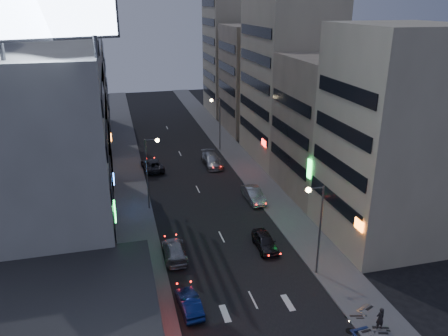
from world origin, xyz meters
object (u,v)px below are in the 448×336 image
object	(u,v)px
road_car_blue	(189,303)
scooter_silver_b	(368,297)
scooter_black_b	(363,309)
person	(380,318)
road_car_silver	(174,250)
scooter_black_a	(390,321)
scooter_silver_a	(387,323)
parked_car_right_far	(212,160)
parked_car_left	(152,165)
parked_car_right_near	(265,242)
parked_car_right_mid	(253,195)
scooter_blue	(368,319)

from	to	relation	value
road_car_blue	scooter_silver_b	world-z (taller)	scooter_silver_b
scooter_black_b	scooter_silver_b	bearing A→B (deg)	-30.24
road_car_blue	person	size ratio (longest dim) A/B	2.32
road_car_silver	scooter_silver_b	xyz separation A→B (m)	(13.25, -10.28, 0.02)
person	scooter_black_a	xyz separation A→B (m)	(0.78, -0.06, -0.34)
scooter_black_b	scooter_silver_a	bearing A→B (deg)	-141.91
parked_car_right_far	scooter_black_a	size ratio (longest dim) A/B	3.33
parked_car_right_far	scooter_silver_a	bearing A→B (deg)	-83.64
parked_car_left	scooter_silver_a	bearing A→B (deg)	102.44
road_car_silver	parked_car_left	bearing A→B (deg)	-89.61
parked_car_right_near	scooter_black_a	size ratio (longest dim) A/B	2.48
person	scooter_black_b	world-z (taller)	person
parked_car_right_mid	scooter_silver_b	xyz separation A→B (m)	(2.65, -19.88, -0.05)
parked_car_left	road_car_silver	bearing A→B (deg)	82.08
scooter_black_a	scooter_black_b	distance (m)	1.96
road_car_silver	scooter_silver_b	world-z (taller)	road_car_silver
parked_car_left	person	world-z (taller)	person
scooter_silver_a	scooter_black_b	size ratio (longest dim) A/B	1.18
road_car_blue	scooter_silver_a	world-z (taller)	road_car_blue
road_car_silver	person	xyz separation A→B (m)	(12.56, -12.91, 0.27)
parked_car_right_far	scooter_silver_a	size ratio (longest dim) A/B	3.01
scooter_blue	scooter_silver_b	size ratio (longest dim) A/B	1.02
road_car_blue	person	world-z (taller)	person
road_car_blue	road_car_silver	xyz separation A→B (m)	(0.00, 7.51, 0.05)
parked_car_right_near	parked_car_right_mid	world-z (taller)	parked_car_right_mid
parked_car_right_mid	person	xyz separation A→B (m)	(1.96, -22.51, 0.20)
parked_car_right_near	scooter_silver_a	distance (m)	13.33
road_car_silver	scooter_blue	size ratio (longest dim) A/B	2.41
parked_car_right_far	person	distance (m)	35.26
parked_car_right_far	road_car_silver	world-z (taller)	parked_car_right_far
scooter_black_b	parked_car_left	bearing A→B (deg)	33.05
road_car_blue	road_car_silver	bearing A→B (deg)	-94.17
parked_car_right_far	scooter_black_b	world-z (taller)	parked_car_right_far
scooter_silver_a	scooter_black_b	xyz separation A→B (m)	(-0.80, 1.76, -0.09)
parked_car_right_near	person	world-z (taller)	person
scooter_silver_b	scooter_black_b	bearing A→B (deg)	112.50
road_car_silver	person	size ratio (longest dim) A/B	2.84
scooter_black_a	scooter_silver_b	distance (m)	2.70
road_car_blue	scooter_silver_b	distance (m)	13.54
parked_car_right_near	scooter_black_b	xyz separation A→B (m)	(3.80, -10.75, -0.12)
road_car_blue	person	xyz separation A→B (m)	(12.56, -5.40, 0.32)
parked_car_left	parked_car_right_far	world-z (taller)	parked_car_right_far
person	scooter_blue	distance (m)	0.84
parked_car_right_near	scooter_silver_b	xyz separation A→B (m)	(4.84, -9.67, 0.00)
parked_car_right_near	parked_car_right_mid	xyz separation A→B (m)	(2.19, 10.21, 0.05)
parked_car_right_near	parked_car_right_mid	size ratio (longest dim) A/B	0.90
scooter_silver_a	scooter_silver_b	distance (m)	2.85
scooter_silver_a	scooter_blue	distance (m)	1.31
parked_car_right_mid	scooter_black_b	distance (m)	21.02
scooter_silver_a	scooter_black_a	bearing A→B (deg)	-47.93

